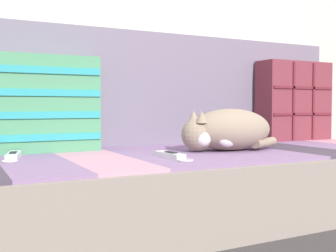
{
  "coord_description": "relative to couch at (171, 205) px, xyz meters",
  "views": [
    {
      "loc": [
        -0.73,
        -1.27,
        0.58
      ],
      "look_at": [
        -0.05,
        0.05,
        0.51
      ],
      "focal_mm": 45.0,
      "sensor_mm": 36.0,
      "label": 1
    }
  ],
  "objects": [
    {
      "name": "throw_pillow_striped",
      "position": [
        -0.42,
        0.21,
        0.38
      ],
      "size": [
        0.39,
        0.14,
        0.36
      ],
      "color": "#4C9366",
      "rests_on": "couch"
    },
    {
      "name": "game_remote_far",
      "position": [
        -0.1,
        -0.18,
        0.21
      ],
      "size": [
        0.06,
        0.2,
        0.02
      ],
      "color": "white",
      "rests_on": "couch"
    },
    {
      "name": "sofa_backrest",
      "position": [
        -0.0,
        0.35,
        0.45
      ],
      "size": [
        2.12,
        0.14,
        0.5
      ],
      "color": "slate",
      "rests_on": "couch"
    },
    {
      "name": "couch",
      "position": [
        0.0,
        0.0,
        0.0
      ],
      "size": [
        2.16,
        0.85,
        0.41
      ],
      "color": "#3D3838",
      "rests_on": "ground_plane"
    },
    {
      "name": "game_remote_near",
      "position": [
        -0.56,
        0.05,
        0.21
      ],
      "size": [
        0.09,
        0.2,
        0.02
      ],
      "color": "white",
      "rests_on": "couch"
    },
    {
      "name": "sleeping_cat",
      "position": [
        0.2,
        -0.07,
        0.28
      ],
      "size": [
        0.41,
        0.22,
        0.16
      ],
      "color": "gray",
      "rests_on": "couch"
    },
    {
      "name": "throw_pillow_quilted",
      "position": [
        0.81,
        0.21,
        0.4
      ],
      "size": [
        0.4,
        0.14,
        0.39
      ],
      "color": "brown",
      "rests_on": "couch"
    }
  ]
}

